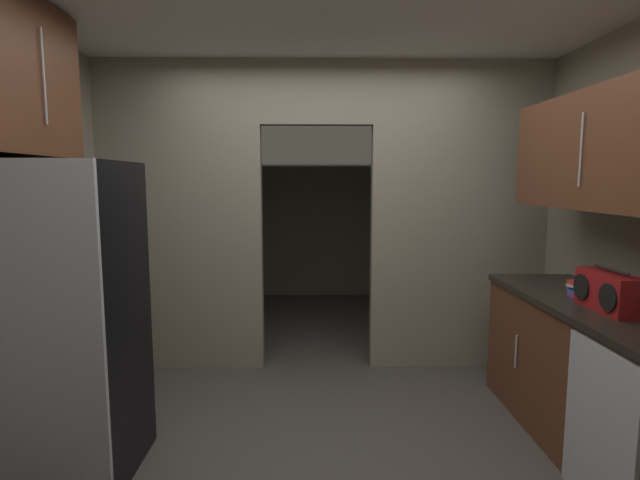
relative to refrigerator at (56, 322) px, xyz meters
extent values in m
plane|color=#47423D|center=(1.48, 0.04, -0.85)|extent=(20.00, 20.00, 0.00)
cube|color=silver|center=(1.48, 0.49, 1.75)|extent=(4.13, 7.01, 0.06)
cube|color=gray|center=(0.28, 1.55, 0.43)|extent=(1.34, 0.12, 2.57)
cube|color=gray|center=(2.61, 1.55, 0.43)|extent=(1.47, 0.12, 2.57)
cube|color=gray|center=(1.41, 1.55, 1.46)|extent=(0.92, 0.12, 0.52)
cube|color=gray|center=(1.48, 4.21, 0.43)|extent=(3.73, 0.10, 2.57)
cube|color=gray|center=(-0.34, 2.88, 0.43)|extent=(0.10, 2.67, 2.57)
cube|color=gray|center=(3.29, 2.88, 0.43)|extent=(0.10, 2.67, 2.57)
cube|color=black|center=(0.00, 0.02, 0.00)|extent=(0.79, 0.65, 1.70)
cube|color=#B7BABC|center=(0.00, -0.33, 0.00)|extent=(0.79, 0.03, 1.70)
cube|color=brown|center=(3.03, 0.14, -0.43)|extent=(0.58, 1.90, 0.85)
cube|color=black|center=(3.03, 0.14, 0.02)|extent=(0.62, 1.90, 0.04)
cylinder|color=#B7BABC|center=(2.73, -0.27, -0.38)|extent=(0.01, 0.01, 0.22)
cylinder|color=#B7BABC|center=(2.73, 0.56, -0.38)|extent=(0.01, 0.01, 0.22)
cube|color=#B7BABC|center=(2.73, -0.39, -0.44)|extent=(0.02, 0.56, 0.83)
cube|color=brown|center=(3.03, 0.14, 0.92)|extent=(0.34, 1.71, 0.67)
cylinder|color=#B7BABC|center=(2.85, 0.14, 0.92)|extent=(0.01, 0.01, 0.40)
cube|color=brown|center=(-0.21, 0.10, 1.29)|extent=(0.34, 0.87, 0.82)
cylinder|color=#B7BABC|center=(-0.03, 0.10, 1.29)|extent=(0.01, 0.01, 0.49)
cube|color=maroon|center=(3.00, 0.04, 0.14)|extent=(0.16, 0.42, 0.21)
cylinder|color=#262626|center=(3.00, 0.04, 0.27)|extent=(0.02, 0.30, 0.02)
cylinder|color=black|center=(2.92, -0.09, 0.14)|extent=(0.01, 0.15, 0.15)
cylinder|color=black|center=(2.92, 0.17, 0.14)|extent=(0.01, 0.15, 0.15)
cube|color=#8C3893|center=(3.01, 0.34, 0.05)|extent=(0.11, 0.13, 0.03)
cube|color=#2D609E|center=(3.01, 0.34, 0.07)|extent=(0.10, 0.13, 0.02)
cube|color=black|center=(3.03, 0.34, 0.09)|extent=(0.11, 0.15, 0.01)
cube|color=beige|center=(3.02, 0.35, 0.10)|extent=(0.14, 0.14, 0.01)
cube|color=red|center=(3.02, 0.34, 0.12)|extent=(0.12, 0.16, 0.02)
camera|label=1|loc=(1.36, -2.56, 0.75)|focal=27.48mm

